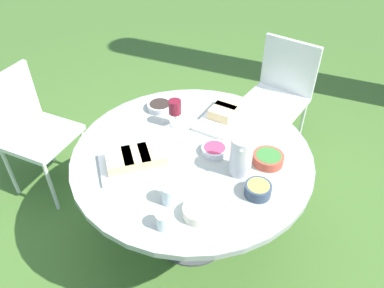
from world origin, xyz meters
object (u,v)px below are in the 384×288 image
Objects in this scene: chair_far_back at (280,90)px; chair_near_left at (29,125)px; dining_table at (192,166)px; wine_glass at (175,108)px; water_pitcher at (241,156)px.

chair_near_left is at bearing -61.70° from chair_far_back.
dining_table is 1.48× the size of chair_far_back.
chair_far_back and wine_glass have the same top height.
dining_table is 7.61× the size of wine_glass.
water_pitcher is at bearing 78.29° from chair_near_left.
chair_far_back is at bearing 158.55° from dining_table.
wine_glass is (-0.30, -0.43, 0.01)m from water_pitcher.
dining_table is at bearing -107.52° from water_pitcher.
chair_far_back reaches higher than dining_table.
water_pitcher is at bearing 72.48° from dining_table.
chair_near_left is at bearing -101.71° from water_pitcher.
chair_near_left is 1.09m from wine_glass.
chair_near_left is at bearing -90.17° from wine_glass.
dining_table is 1.18m from chair_far_back.
chair_far_back is 1.11m from wine_glass.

